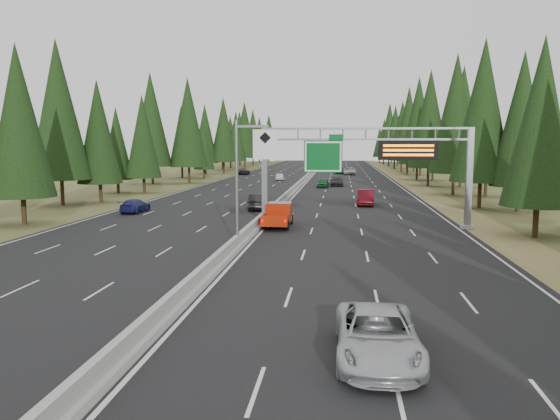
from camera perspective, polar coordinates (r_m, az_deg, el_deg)
The scene contains 19 objects.
road at distance 88.68m, azimuth 2.24°, elevation 2.66°, with size 32.00×260.00×0.08m, color black.
shoulder_right at distance 89.18m, azimuth 13.74°, elevation 2.49°, with size 3.60×260.00×0.06m, color olive.
shoulder_left at distance 91.71m, azimuth -8.93°, elevation 2.72°, with size 3.60×260.00×0.06m, color #4B5126.
median_barrier at distance 88.66m, azimuth 2.25°, elevation 2.90°, with size 0.70×260.00×0.85m.
sign_gantry at distance 43.18m, azimuth 9.75°, elevation 5.04°, with size 16.75×0.98×7.80m.
hov_sign_pole at distance 33.74m, azimuth -3.58°, elevation 3.70°, with size 2.80×0.50×8.00m.
tree_row_right at distance 80.08m, azimuth 17.82°, elevation 8.76°, with size 11.11×238.55×18.99m.
tree_row_left at distance 85.31m, azimuth -13.06°, elevation 8.51°, with size 12.25×239.70×18.33m.
silver_minivan at distance 17.24m, azimuth 10.14°, elevation -12.76°, with size 2.49×5.41×1.50m, color #B2B3B7.
red_pickup at distance 43.59m, azimuth -0.13°, elevation -0.35°, with size 2.02×5.64×1.84m.
car_ahead_green at distance 82.75m, azimuth 4.52°, elevation 2.85°, with size 1.62×4.04×1.38m, color #145926.
car_ahead_dkred at distance 59.12m, azimuth 8.95°, elevation 1.30°, with size 1.75×5.01×1.65m, color maroon.
car_ahead_dkgrey at distance 85.94m, azimuth 5.95°, elevation 2.99°, with size 1.94×4.77×1.39m, color black.
car_ahead_white at distance 118.04m, azimuth 7.28°, elevation 4.07°, with size 2.60×5.64×1.57m, color #B4B4B4.
car_ahead_far at distance 121.79m, azimuth 6.26°, elevation 4.15°, with size 1.73×4.30×1.46m, color black.
car_onc_near at distance 54.67m, azimuth -2.24°, elevation 0.90°, with size 1.70×4.89×1.61m, color black.
car_onc_blue at distance 54.09m, azimuth -14.91°, elevation 0.43°, with size 1.80×4.42×1.28m, color navy.
car_onc_white at distance 98.48m, azimuth -0.03°, elevation 3.50°, with size 1.57×3.90×1.33m, color white.
car_onc_far at distance 117.98m, azimuth -3.82°, elevation 4.06°, with size 2.29×4.96×1.38m, color black.
Camera 1 is at (6.43, -8.21, 6.61)m, focal length 35.00 mm.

